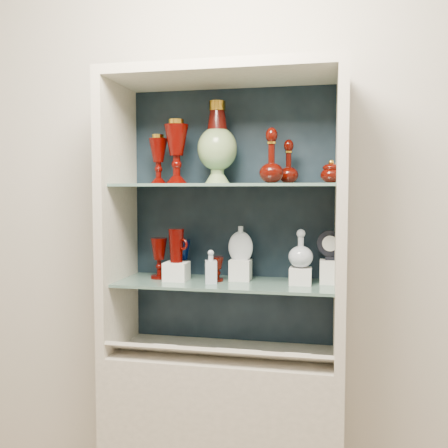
% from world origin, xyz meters
% --- Properties ---
extents(wall_back, '(3.50, 0.02, 2.80)m').
position_xyz_m(wall_back, '(0.00, 1.75, 1.40)').
color(wall_back, beige).
rests_on(wall_back, ground).
extents(cabinet_base, '(1.00, 0.40, 0.75)m').
position_xyz_m(cabinet_base, '(0.00, 1.53, 0.38)').
color(cabinet_base, '#BDB4A1').
rests_on(cabinet_base, ground).
extents(cabinet_back_panel, '(0.98, 0.02, 1.15)m').
position_xyz_m(cabinet_back_panel, '(0.00, 1.72, 1.32)').
color(cabinet_back_panel, black).
rests_on(cabinet_back_panel, cabinet_base).
extents(cabinet_side_left, '(0.04, 0.40, 1.15)m').
position_xyz_m(cabinet_side_left, '(-0.48, 1.53, 1.32)').
color(cabinet_side_left, '#BDB4A1').
rests_on(cabinet_side_left, cabinet_base).
extents(cabinet_side_right, '(0.04, 0.40, 1.15)m').
position_xyz_m(cabinet_side_right, '(0.48, 1.53, 1.32)').
color(cabinet_side_right, '#BDB4A1').
rests_on(cabinet_side_right, cabinet_base).
extents(cabinet_top_cap, '(1.00, 0.40, 0.04)m').
position_xyz_m(cabinet_top_cap, '(0.00, 1.53, 1.92)').
color(cabinet_top_cap, '#BDB4A1').
rests_on(cabinet_top_cap, cabinet_side_left).
extents(shelf_lower, '(0.92, 0.34, 0.01)m').
position_xyz_m(shelf_lower, '(0.00, 1.55, 1.04)').
color(shelf_lower, slate).
rests_on(shelf_lower, cabinet_side_left).
extents(shelf_upper, '(0.92, 0.34, 0.01)m').
position_xyz_m(shelf_upper, '(0.00, 1.55, 1.46)').
color(shelf_upper, slate).
rests_on(shelf_upper, cabinet_side_left).
extents(label_ledge, '(0.92, 0.17, 0.09)m').
position_xyz_m(label_ledge, '(0.00, 1.42, 0.78)').
color(label_ledge, '#BDB4A1').
rests_on(label_ledge, cabinet_base).
extents(label_card_0, '(0.10, 0.06, 0.03)m').
position_xyz_m(label_card_0, '(0.32, 1.42, 0.80)').
color(label_card_0, white).
rests_on(label_card_0, label_ledge).
extents(label_card_1, '(0.10, 0.06, 0.03)m').
position_xyz_m(label_card_1, '(-0.22, 1.42, 0.80)').
color(label_card_1, white).
rests_on(label_card_1, label_ledge).
extents(label_card_2, '(0.10, 0.06, 0.03)m').
position_xyz_m(label_card_2, '(0.05, 1.42, 0.80)').
color(label_card_2, white).
rests_on(label_card_2, label_ledge).
extents(label_card_3, '(0.10, 0.06, 0.03)m').
position_xyz_m(label_card_3, '(0.13, 1.42, 0.80)').
color(label_card_3, white).
rests_on(label_card_3, label_ledge).
extents(pedestal_lamp_left, '(0.14, 0.14, 0.28)m').
position_xyz_m(pedestal_lamp_left, '(-0.22, 1.56, 1.61)').
color(pedestal_lamp_left, '#4D0501').
rests_on(pedestal_lamp_left, shelf_upper).
extents(pedestal_lamp_right, '(0.10, 0.10, 0.22)m').
position_xyz_m(pedestal_lamp_right, '(-0.31, 1.59, 1.58)').
color(pedestal_lamp_right, '#4D0501').
rests_on(pedestal_lamp_right, shelf_upper).
extents(enamel_urn, '(0.20, 0.20, 0.36)m').
position_xyz_m(enamel_urn, '(-0.04, 1.60, 1.65)').
color(enamel_urn, '#0C4E22').
rests_on(enamel_urn, shelf_upper).
extents(ruby_decanter_a, '(0.11, 0.11, 0.25)m').
position_xyz_m(ruby_decanter_a, '(0.20, 1.50, 1.60)').
color(ruby_decanter_a, '#3E0702').
rests_on(ruby_decanter_a, shelf_upper).
extents(ruby_decanter_b, '(0.10, 0.10, 0.20)m').
position_xyz_m(ruby_decanter_b, '(0.26, 1.61, 1.57)').
color(ruby_decanter_b, '#3E0702').
rests_on(ruby_decanter_b, shelf_upper).
extents(lidded_bowl, '(0.10, 0.10, 0.10)m').
position_xyz_m(lidded_bowl, '(0.44, 1.52, 1.52)').
color(lidded_bowl, '#3E0702').
rests_on(lidded_bowl, shelf_upper).
extents(cobalt_goblet, '(0.07, 0.07, 0.17)m').
position_xyz_m(cobalt_goblet, '(-0.21, 1.64, 1.13)').
color(cobalt_goblet, '#020D3C').
rests_on(cobalt_goblet, shelf_lower).
extents(ruby_goblet_tall, '(0.08, 0.08, 0.18)m').
position_xyz_m(ruby_goblet_tall, '(-0.30, 1.57, 1.14)').
color(ruby_goblet_tall, '#4D0501').
rests_on(ruby_goblet_tall, shelf_lower).
extents(ruby_goblet_small, '(0.07, 0.07, 0.10)m').
position_xyz_m(ruby_goblet_small, '(-0.03, 1.56, 1.10)').
color(ruby_goblet_small, '#3E0702').
rests_on(ruby_goblet_small, shelf_lower).
extents(riser_ruby_pitcher, '(0.10, 0.10, 0.08)m').
position_xyz_m(riser_ruby_pitcher, '(-0.21, 1.54, 1.09)').
color(riser_ruby_pitcher, silver).
rests_on(riser_ruby_pitcher, shelf_lower).
extents(ruby_pitcher, '(0.13, 0.10, 0.15)m').
position_xyz_m(ruby_pitcher, '(-0.21, 1.54, 1.20)').
color(ruby_pitcher, '#4D0501').
rests_on(ruby_pitcher, riser_ruby_pitcher).
extents(clear_square_bottle, '(0.06, 0.06, 0.14)m').
position_xyz_m(clear_square_bottle, '(-0.05, 1.50, 1.12)').
color(clear_square_bottle, '#AAB5C5').
rests_on(clear_square_bottle, shelf_lower).
extents(riser_flat_flask, '(0.09, 0.09, 0.09)m').
position_xyz_m(riser_flat_flask, '(0.06, 1.60, 1.09)').
color(riser_flat_flask, silver).
rests_on(riser_flat_flask, shelf_lower).
extents(flat_flask, '(0.11, 0.05, 0.15)m').
position_xyz_m(flat_flask, '(0.06, 1.60, 1.22)').
color(flat_flask, silver).
rests_on(flat_flask, riser_flat_flask).
extents(riser_clear_round_decanter, '(0.09, 0.09, 0.07)m').
position_xyz_m(riser_clear_round_decanter, '(0.32, 1.55, 1.08)').
color(riser_clear_round_decanter, silver).
rests_on(riser_clear_round_decanter, shelf_lower).
extents(clear_round_decanter, '(0.13, 0.13, 0.15)m').
position_xyz_m(clear_round_decanter, '(0.32, 1.55, 1.20)').
color(clear_round_decanter, '#AAB5C5').
rests_on(clear_round_decanter, riser_clear_round_decanter).
extents(riser_cameo_medallion, '(0.08, 0.08, 0.10)m').
position_xyz_m(riser_cameo_medallion, '(0.44, 1.60, 1.10)').
color(riser_cameo_medallion, silver).
rests_on(riser_cameo_medallion, shelf_lower).
extents(cameo_medallion, '(0.11, 0.05, 0.13)m').
position_xyz_m(cameo_medallion, '(0.44, 1.60, 1.21)').
color(cameo_medallion, black).
rests_on(cameo_medallion, riser_cameo_medallion).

